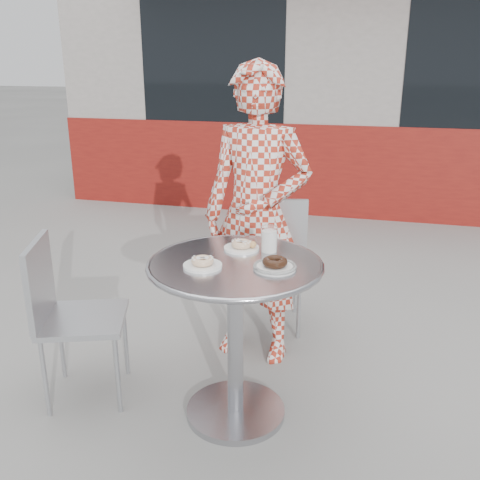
% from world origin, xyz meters
% --- Properties ---
extents(ground, '(60.00, 60.00, 0.00)m').
position_xyz_m(ground, '(0.00, 0.00, 0.00)').
color(ground, gray).
rests_on(ground, ground).
extents(storefront, '(6.02, 4.55, 3.00)m').
position_xyz_m(storefront, '(-0.00, 5.56, 1.49)').
color(storefront, gray).
rests_on(storefront, ground).
extents(bistro_table, '(0.79, 0.79, 0.80)m').
position_xyz_m(bistro_table, '(0.04, -0.05, 0.60)').
color(bistro_table, '#B6B6BB').
rests_on(bistro_table, ground).
extents(chair_far, '(0.51, 0.51, 0.90)m').
position_xyz_m(chair_far, '(0.00, 0.91, 0.28)').
color(chair_far, '#ADB0B5').
rests_on(chair_far, ground).
extents(chair_left, '(0.52, 0.51, 0.84)m').
position_xyz_m(chair_left, '(-0.75, -0.07, 0.26)').
color(chair_left, '#ADB0B5').
rests_on(chair_left, ground).
extents(seated_person, '(0.65, 0.46, 1.66)m').
position_xyz_m(seated_person, '(-0.01, 0.57, 0.83)').
color(seated_person, '#A22819').
rests_on(seated_person, ground).
extents(plate_far, '(0.17, 0.17, 0.04)m').
position_xyz_m(plate_far, '(0.02, 0.13, 0.82)').
color(plate_far, white).
rests_on(plate_far, bistro_table).
extents(plate_near, '(0.17, 0.17, 0.04)m').
position_xyz_m(plate_near, '(-0.09, -0.14, 0.82)').
color(plate_near, white).
rests_on(plate_near, bistro_table).
extents(plate_checker, '(0.19, 0.19, 0.05)m').
position_xyz_m(plate_checker, '(0.22, -0.08, 0.81)').
color(plate_checker, white).
rests_on(plate_checker, bistro_table).
extents(milk_cup, '(0.08, 0.08, 0.12)m').
position_xyz_m(milk_cup, '(0.15, 0.13, 0.86)').
color(milk_cup, white).
rests_on(milk_cup, bistro_table).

